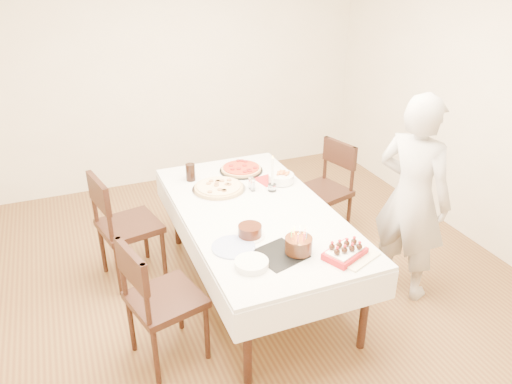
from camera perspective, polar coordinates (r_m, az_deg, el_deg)
name	(u,v)px	position (r m, az deg, el deg)	size (l,w,h in m)	color
floor	(260,288)	(4.33, 0.46, -10.95)	(5.00, 5.00, 0.00)	brown
wall_back	(177,69)	(5.96, -9.00, 13.76)	(4.50, 0.04, 2.70)	#EDE2C7
wall_right	(495,106)	(4.95, 25.68, 8.87)	(0.04, 5.00, 2.70)	#EDE2C7
dining_table	(256,250)	(4.13, 0.00, -6.63)	(1.14, 2.14, 0.75)	white
chair_right_savory	(322,192)	(4.87, 7.59, 0.01)	(0.49, 0.49, 0.96)	black
chair_left_savory	(129,226)	(4.35, -14.26, -3.78)	(0.51, 0.51, 1.00)	black
chair_left_dessert	(166,299)	(3.50, -10.28, -11.99)	(0.49, 0.49, 0.97)	black
person	(412,199)	(4.08, 17.41, -0.72)	(0.62, 0.41, 1.70)	#B9B4AE
pizza_white	(219,188)	(4.26, -4.27, 0.50)	(0.46, 0.46, 0.04)	beige
pizza_pepperoni	(241,169)	(4.61, -1.71, 2.65)	(0.40, 0.40, 0.04)	red
red_placemat	(269,180)	(4.44, 1.55, 1.37)	(0.22, 0.22, 0.01)	#B21E1E
pasta_bowl	(281,178)	(4.38, 2.89, 1.62)	(0.22, 0.22, 0.07)	white
taper_candle	(272,173)	(4.17, 1.89, 2.16)	(0.07, 0.07, 0.33)	white
shaker_pair	(253,185)	(4.22, -0.35, 0.82)	(0.09, 0.09, 0.11)	white
cola_glass	(190,172)	(4.44, -7.50, 2.25)	(0.08, 0.08, 0.15)	black
layer_cake	(250,231)	(3.57, -0.70, -4.49)	(0.22, 0.22, 0.09)	#37180D
cake_board	(279,255)	(3.40, 2.66, -7.19)	(0.31, 0.31, 0.01)	black
birthday_cake	(299,241)	(3.38, 4.90, -5.56)	(0.19, 0.19, 0.17)	#3E2310
strawberry_box	(345,252)	(3.41, 10.14, -6.79)	(0.28, 0.19, 0.07)	maroon
box_lid	(356,257)	(3.44, 11.34, -7.35)	(0.30, 0.20, 0.02)	beige
plate_stack	(252,264)	(3.27, -0.51, -8.19)	(0.22, 0.22, 0.05)	white
china_plate	(233,247)	(3.47, -2.60, -6.28)	(0.30, 0.30, 0.01)	white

